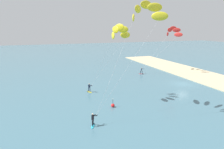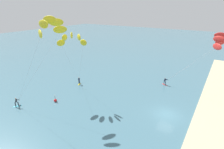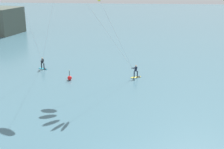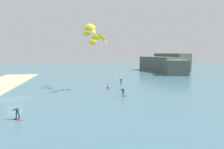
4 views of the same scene
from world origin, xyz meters
name	(u,v)px [view 1 (image 1 of 4)]	position (x,y,z in m)	size (l,w,h in m)	color
ground_plane	(183,84)	(0.00, 0.00, 0.00)	(240.00, 240.00, 0.00)	#426B7A
sand_strip	(216,80)	(0.00, -9.39, 0.08)	(80.00, 11.24, 0.16)	#C6B289
kitesurfer_nearshore	(172,33)	(11.27, -4.57, 10.58)	(6.47, 10.63, 12.28)	red
kitesurfer_mid_water	(144,15)	(-9.24, 15.02, 13.56)	(6.64, 10.42, 15.37)	#23ADD1
kitesurfer_far_out	(118,34)	(-3.51, 16.51, 10.84)	(7.92, 6.81, 12.49)	yellow
marker_buoy	(113,105)	(-6.95, 18.61, 0.30)	(0.56, 0.56, 1.38)	red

